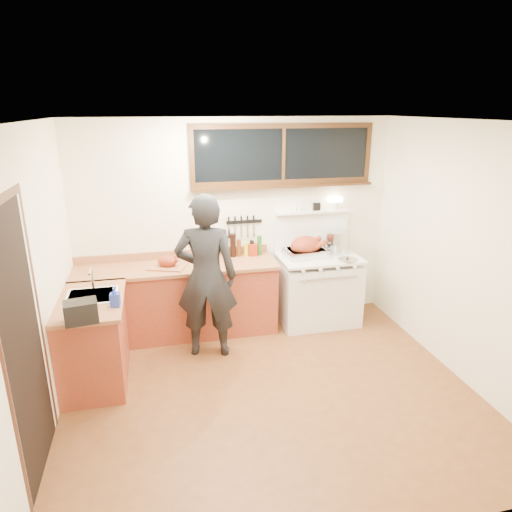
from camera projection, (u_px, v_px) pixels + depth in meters
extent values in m
cube|color=brown|center=(270.00, 392.00, 4.57)|extent=(4.00, 3.50, 0.02)
cube|color=white|center=(236.00, 223.00, 5.81)|extent=(4.00, 0.05, 2.60)
cube|color=white|center=(354.00, 375.00, 2.52)|extent=(4.00, 0.05, 2.60)
cube|color=white|center=(33.00, 288.00, 3.73)|extent=(0.05, 3.50, 2.60)
cube|color=white|center=(465.00, 254.00, 4.60)|extent=(0.05, 3.50, 2.60)
cube|color=white|center=(273.00, 118.00, 3.75)|extent=(4.00, 3.50, 0.05)
cube|color=maroon|center=(178.00, 302.00, 5.61)|extent=(2.40, 0.60, 0.86)
cube|color=#9D623E|center=(176.00, 267.00, 5.46)|extent=(2.44, 0.64, 0.04)
cube|color=#9D623E|center=(174.00, 254.00, 5.71)|extent=(2.40, 0.03, 0.10)
sphere|color=#B78C38|center=(87.00, 297.00, 5.05)|extent=(0.03, 0.03, 0.03)
sphere|color=#B78C38|center=(134.00, 294.00, 5.16)|extent=(0.03, 0.03, 0.03)
sphere|color=#B78C38|center=(178.00, 290.00, 5.26)|extent=(0.03, 0.03, 0.03)
sphere|color=#B78C38|center=(221.00, 286.00, 5.37)|extent=(0.03, 0.03, 0.03)
sphere|color=#B78C38|center=(258.00, 283.00, 5.47)|extent=(0.03, 0.03, 0.03)
cube|color=maroon|center=(94.00, 342.00, 4.65)|extent=(0.60, 1.05, 0.86)
cube|color=#9D623E|center=(90.00, 301.00, 4.51)|extent=(0.64, 1.09, 0.04)
cube|color=white|center=(92.00, 302.00, 4.60)|extent=(0.45, 0.40, 0.14)
cube|color=white|center=(92.00, 296.00, 4.58)|extent=(0.50, 0.45, 0.01)
cylinder|color=silver|center=(92.00, 279.00, 4.71)|extent=(0.02, 0.02, 0.24)
cylinder|color=silver|center=(90.00, 271.00, 4.60)|extent=(0.02, 0.18, 0.02)
cube|color=white|center=(317.00, 292.00, 5.95)|extent=(1.00, 0.70, 0.82)
cube|color=white|center=(319.00, 257.00, 5.80)|extent=(1.02, 0.72, 0.03)
cube|color=white|center=(327.00, 294.00, 5.60)|extent=(0.88, 0.02, 0.46)
cylinder|color=silver|center=(329.00, 278.00, 5.51)|extent=(0.75, 0.02, 0.02)
cylinder|color=white|center=(303.00, 271.00, 5.41)|extent=(0.04, 0.03, 0.04)
cylinder|color=white|center=(321.00, 270.00, 5.46)|extent=(0.04, 0.03, 0.04)
cylinder|color=white|center=(338.00, 269.00, 5.50)|extent=(0.04, 0.03, 0.04)
cylinder|color=white|center=(355.00, 267.00, 5.55)|extent=(0.04, 0.03, 0.04)
cube|color=white|center=(311.00, 231.00, 6.02)|extent=(1.00, 0.05, 0.50)
cube|color=white|center=(313.00, 212.00, 5.91)|extent=(1.00, 0.12, 0.03)
cylinder|color=white|center=(335.00, 206.00, 5.95)|extent=(0.10, 0.10, 0.10)
cube|color=#FFE5B2|center=(335.00, 199.00, 5.92)|extent=(0.18, 0.09, 0.06)
cube|color=black|center=(317.00, 207.00, 5.90)|extent=(0.09, 0.05, 0.10)
cylinder|color=white|center=(300.00, 208.00, 5.85)|extent=(0.04, 0.04, 0.09)
cylinder|color=white|center=(295.00, 208.00, 5.84)|extent=(0.04, 0.04, 0.09)
cube|color=black|center=(283.00, 154.00, 5.63)|extent=(2.20, 0.01, 0.62)
cube|color=black|center=(284.00, 126.00, 5.52)|extent=(2.32, 0.04, 0.06)
cube|color=black|center=(283.00, 182.00, 5.73)|extent=(2.32, 0.04, 0.06)
cube|color=black|center=(192.00, 157.00, 5.38)|extent=(0.06, 0.04, 0.62)
cube|color=black|center=(368.00, 152.00, 5.87)|extent=(0.06, 0.04, 0.62)
cube|color=black|center=(283.00, 154.00, 5.63)|extent=(0.04, 0.04, 0.62)
cube|color=black|center=(284.00, 186.00, 5.70)|extent=(2.32, 0.13, 0.03)
cube|color=black|center=(26.00, 348.00, 3.31)|extent=(0.01, 0.86, 2.10)
cube|color=black|center=(7.00, 385.00, 2.86)|extent=(0.01, 0.07, 2.10)
cube|color=black|center=(40.00, 319.00, 3.76)|extent=(0.01, 0.07, 2.10)
cube|color=black|center=(0.00, 200.00, 2.97)|extent=(0.01, 1.04, 0.07)
cube|color=black|center=(244.00, 222.00, 5.79)|extent=(0.46, 0.02, 0.04)
cube|color=silver|center=(229.00, 231.00, 5.76)|extent=(0.02, 0.00, 0.18)
cube|color=black|center=(229.00, 221.00, 5.72)|extent=(0.02, 0.02, 0.10)
cube|color=silver|center=(235.00, 231.00, 5.78)|extent=(0.02, 0.00, 0.18)
cube|color=black|center=(235.00, 220.00, 5.74)|extent=(0.02, 0.02, 0.10)
cube|color=silver|center=(241.00, 231.00, 5.80)|extent=(0.02, 0.00, 0.18)
cube|color=black|center=(241.00, 220.00, 5.75)|extent=(0.02, 0.02, 0.10)
cube|color=silver|center=(248.00, 230.00, 5.82)|extent=(0.03, 0.00, 0.18)
cube|color=black|center=(247.00, 220.00, 5.77)|extent=(0.02, 0.02, 0.10)
cube|color=silver|center=(254.00, 230.00, 5.83)|extent=(0.03, 0.00, 0.18)
cube|color=black|center=(254.00, 219.00, 5.79)|extent=(0.02, 0.02, 0.10)
imported|color=black|center=(206.00, 277.00, 5.01)|extent=(0.76, 0.58, 1.86)
imported|color=#233CB1|center=(115.00, 297.00, 4.32)|extent=(0.10, 0.10, 0.20)
cube|color=black|center=(81.00, 312.00, 4.01)|extent=(0.31, 0.24, 0.19)
cube|color=#9D623E|center=(168.00, 267.00, 5.39)|extent=(0.50, 0.44, 0.02)
ellipsoid|color=maroon|center=(167.00, 261.00, 5.37)|extent=(0.27, 0.23, 0.13)
sphere|color=maroon|center=(176.00, 257.00, 5.44)|extent=(0.05, 0.05, 0.05)
sphere|color=maroon|center=(176.00, 260.00, 5.34)|extent=(0.05, 0.05, 0.05)
cube|color=silver|center=(305.00, 253.00, 5.78)|extent=(0.54, 0.43, 0.10)
cube|color=#3F3F42|center=(305.00, 250.00, 5.77)|extent=(0.48, 0.37, 0.03)
torus|color=silver|center=(286.00, 250.00, 5.70)|extent=(0.03, 0.10, 0.10)
torus|color=silver|center=(325.00, 248.00, 5.82)|extent=(0.03, 0.10, 0.10)
ellipsoid|color=maroon|center=(306.00, 246.00, 5.75)|extent=(0.42, 0.34, 0.25)
cylinder|color=maroon|center=(318.00, 246.00, 5.68)|extent=(0.14, 0.08, 0.11)
sphere|color=maroon|center=(324.00, 243.00, 5.69)|extent=(0.08, 0.08, 0.08)
cylinder|color=maroon|center=(313.00, 242.00, 5.86)|extent=(0.14, 0.08, 0.11)
sphere|color=maroon|center=(319.00, 239.00, 5.86)|extent=(0.08, 0.08, 0.08)
cylinder|color=silver|center=(337.00, 242.00, 5.91)|extent=(0.40, 0.40, 0.28)
cylinder|color=silver|center=(315.00, 245.00, 6.06)|extent=(0.19, 0.19, 0.13)
cylinder|color=black|center=(313.00, 238.00, 6.16)|extent=(0.04, 0.17, 0.02)
cylinder|color=silver|center=(347.00, 260.00, 5.63)|extent=(0.26, 0.26, 0.02)
sphere|color=black|center=(347.00, 258.00, 5.62)|extent=(0.03, 0.03, 0.03)
cube|color=maroon|center=(253.00, 250.00, 5.80)|extent=(0.11, 0.09, 0.16)
cylinder|color=white|center=(215.00, 253.00, 5.65)|extent=(0.12, 0.12, 0.18)
cylinder|color=black|center=(226.00, 247.00, 5.72)|extent=(0.06, 0.06, 0.28)
cylinder|color=black|center=(233.00, 245.00, 5.74)|extent=(0.07, 0.07, 0.30)
cylinder|color=black|center=(239.00, 248.00, 5.76)|extent=(0.06, 0.06, 0.22)
cylinder|color=black|center=(246.00, 249.00, 5.79)|extent=(0.06, 0.06, 0.18)
cylinder|color=black|center=(252.00, 248.00, 5.80)|extent=(0.05, 0.05, 0.20)
cylinder|color=black|center=(259.00, 245.00, 5.82)|extent=(0.06, 0.06, 0.25)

